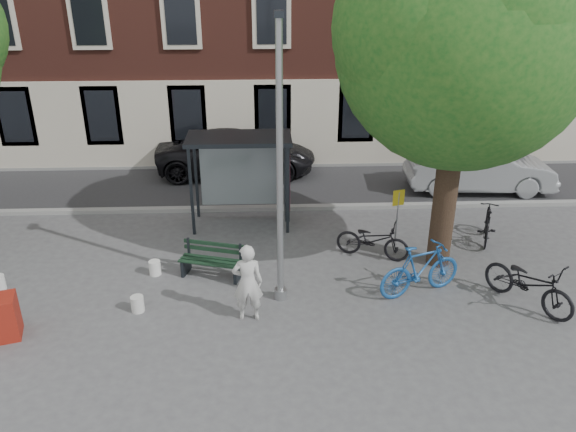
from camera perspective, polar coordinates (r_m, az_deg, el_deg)
The scene contains 18 objects.
ground at distance 12.77m, azimuth -0.76°, elevation -8.35°, with size 90.00×90.00×0.00m, color #4C4C4F.
road at distance 19.04m, azimuth -1.40°, elevation 3.07°, with size 40.00×4.00×0.01m, color #28282B.
curb_near at distance 17.17m, azimuth -1.27°, elevation 0.84°, with size 40.00×0.25×0.12m, color gray.
curb_far at distance 20.90m, azimuth -1.51°, elevation 5.19°, with size 40.00×0.25×0.12m, color gray.
lamppost at distance 11.51m, azimuth -0.83°, elevation 3.41°, with size 0.28×0.35×6.11m.
tree_right at distance 12.94m, azimuth 17.85°, elevation 17.56°, with size 5.76×5.60×8.20m.
bus_shelter at distance 15.67m, azimuth -3.49°, elevation 5.74°, with size 2.85×1.45×2.62m.
painter at distance 11.69m, azimuth -4.12°, elevation -6.77°, with size 0.63×0.42×1.74m, color silver.
bench at distance 13.59m, azimuth -7.71°, elevation -4.64°, with size 1.62×0.91×0.80m.
bike_a at distance 14.39m, azimuth 8.60°, elevation -2.40°, with size 0.65×1.87×0.98m, color black.
bike_b at distance 12.98m, azimuth 13.32°, elevation -5.30°, with size 0.58×2.07×1.24m, color #1B5196.
bike_c at distance 13.31m, azimuth 23.28°, elevation -6.27°, with size 0.74×2.13×1.12m, color black.
bike_d at distance 15.99m, azimuth 19.59°, elevation -0.76°, with size 0.47×1.67×1.00m, color black.
car_dark at distance 20.13m, azimuth -5.25°, elevation 6.48°, with size 2.57×5.57×1.55m, color black.
car_silver at distance 19.48m, azimuth 18.87°, elevation 4.66°, with size 1.65×4.72×1.56m, color #929599.
bucket_a at distance 13.96m, azimuth -13.37°, elevation -5.14°, with size 0.28×0.28×0.36m, color white.
bucket_b at distance 12.67m, azimuth -15.04°, elevation -8.62°, with size 0.28×0.28×0.36m, color silver.
notice_sign at distance 14.29m, azimuth 11.08°, elevation 0.67°, with size 0.30×0.11×1.79m.
Camera 1 is at (-0.29, -10.76, 6.88)m, focal length 35.00 mm.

